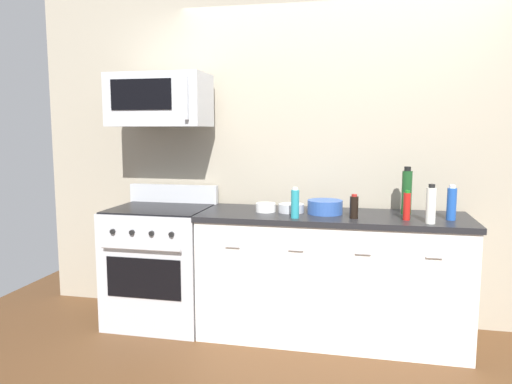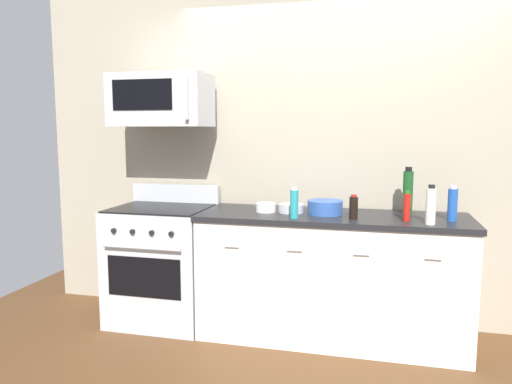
{
  "view_description": "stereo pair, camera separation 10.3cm",
  "coord_description": "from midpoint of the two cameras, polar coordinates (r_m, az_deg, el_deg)",
  "views": [
    {
      "loc": [
        0.2,
        -3.49,
        1.53
      ],
      "look_at": [
        -0.56,
        -0.05,
        1.07
      ],
      "focal_mm": 34.08,
      "sensor_mm": 36.0,
      "label": 1
    },
    {
      "loc": [
        0.3,
        -3.47,
        1.53
      ],
      "look_at": [
        -0.56,
        -0.05,
        1.07
      ],
      "focal_mm": 34.08,
      "sensor_mm": 36.0,
      "label": 2
    }
  ],
  "objects": [
    {
      "name": "ground_plane",
      "position": [
        3.81,
        9.49,
        -16.39
      ],
      "size": [
        6.02,
        6.02,
        0.0
      ],
      "primitive_type": "plane",
      "color": "brown"
    },
    {
      "name": "back_wall",
      "position": [
        3.9,
        10.4,
        4.63
      ],
      "size": [
        5.01,
        0.1,
        2.7
      ],
      "primitive_type": "cube",
      "color": "#9E937F",
      "rests_on": "ground_plane"
    },
    {
      "name": "counter_unit",
      "position": [
        3.65,
        9.65,
        -9.76
      ],
      "size": [
        1.92,
        0.66,
        0.92
      ],
      "color": "silver",
      "rests_on": "ground_plane"
    },
    {
      "name": "range_oven",
      "position": [
        3.97,
        -10.15,
        -8.22
      ],
      "size": [
        0.76,
        0.69,
        1.07
      ],
      "color": "#B7BABF",
      "rests_on": "ground_plane"
    },
    {
      "name": "microwave",
      "position": [
        3.88,
        -10.31,
        10.53
      ],
      "size": [
        0.74,
        0.44,
        0.4
      ],
      "color": "#B7BABF"
    },
    {
      "name": "bottle_dish_soap",
      "position": [
        3.35,
        5.38,
        -1.37
      ],
      "size": [
        0.06,
        0.06,
        0.22
      ],
      "color": "teal",
      "rests_on": "countertop_slab"
    },
    {
      "name": "bottle_soda_blue",
      "position": [
        3.51,
        22.85,
        -1.33
      ],
      "size": [
        0.06,
        0.06,
        0.24
      ],
      "color": "#1E4CA5",
      "rests_on": "countertop_slab"
    },
    {
      "name": "bottle_wine_green",
      "position": [
        3.64,
        18.16,
        -0.02
      ],
      "size": [
        0.07,
        0.07,
        0.34
      ],
      "color": "#19471E",
      "rests_on": "countertop_slab"
    },
    {
      "name": "bottle_hot_sauce_red",
      "position": [
        3.41,
        18.11,
        -1.64
      ],
      "size": [
        0.05,
        0.05,
        0.2
      ],
      "color": "#B21914",
      "rests_on": "countertop_slab"
    },
    {
      "name": "bottle_soy_sauce_dark",
      "position": [
        3.39,
        12.23,
        -1.78
      ],
      "size": [
        0.06,
        0.06,
        0.17
      ],
      "color": "black",
      "rests_on": "countertop_slab"
    },
    {
      "name": "bottle_vinegar_white",
      "position": [
        3.32,
        20.67,
        -1.51
      ],
      "size": [
        0.06,
        0.06,
        0.26
      ],
      "color": "silver",
      "rests_on": "countertop_slab"
    },
    {
      "name": "bowl_white_ceramic",
      "position": [
        3.61,
        1.99,
        -1.79
      ],
      "size": [
        0.15,
        0.15,
        0.06
      ],
      "color": "white",
      "rests_on": "countertop_slab"
    },
    {
      "name": "bowl_blue_mixing",
      "position": [
        3.55,
        8.93,
        -1.73
      ],
      "size": [
        0.25,
        0.25,
        0.1
      ],
      "color": "#2D519E",
      "rests_on": "countertop_slab"
    },
    {
      "name": "bowl_steel_prep",
      "position": [
        3.59,
        4.98,
        -1.88
      ],
      "size": [
        0.19,
        0.19,
        0.06
      ],
      "color": "#B2B5BA",
      "rests_on": "countertop_slab"
    }
  ]
}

